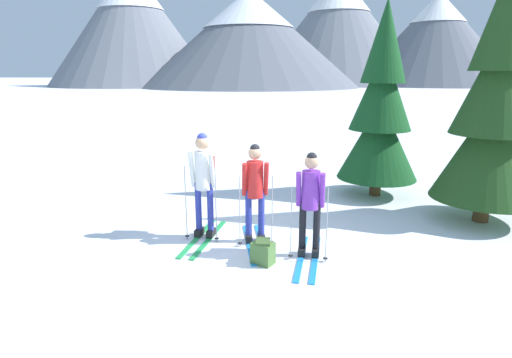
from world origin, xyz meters
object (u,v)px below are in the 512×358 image
(skier_in_white, at_px, (204,179))
(pine_tree_near, at_px, (381,110))
(skier_in_purple, at_px, (310,199))
(pine_tree_mid, at_px, (495,107))
(skier_in_red, at_px, (255,188))
(backpack_on_snow_front, at_px, (263,252))

(skier_in_white, bearing_deg, pine_tree_near, 39.10)
(skier_in_white, relative_size, skier_in_purple, 1.06)
(skier_in_purple, xyz_separation_m, pine_tree_mid, (3.46, 1.86, 1.28))
(skier_in_purple, height_order, pine_tree_near, pine_tree_near)
(pine_tree_mid, bearing_deg, skier_in_red, -162.86)
(skier_in_white, distance_m, skier_in_purple, 1.93)
(skier_in_white, height_order, pine_tree_mid, pine_tree_mid)
(pine_tree_mid, distance_m, backpack_on_snow_front, 5.14)
(pine_tree_mid, height_order, backpack_on_snow_front, pine_tree_mid)
(skier_in_purple, distance_m, backpack_on_snow_front, 1.10)
(skier_in_red, height_order, pine_tree_near, pine_tree_near)
(skier_in_white, distance_m, skier_in_red, 0.92)
(skier_in_red, xyz_separation_m, pine_tree_mid, (4.36, 1.35, 1.26))
(pine_tree_near, distance_m, pine_tree_mid, 2.43)
(skier_in_red, height_order, backpack_on_snow_front, skier_in_red)
(backpack_on_snow_front, bearing_deg, skier_in_white, 136.40)
(skier_in_purple, bearing_deg, backpack_on_snow_front, -154.36)
(pine_tree_near, bearing_deg, skier_in_white, -140.90)
(backpack_on_snow_front, bearing_deg, pine_tree_near, 57.80)
(skier_in_red, relative_size, pine_tree_near, 0.40)
(skier_in_purple, bearing_deg, skier_in_red, 150.12)
(skier_in_red, relative_size, backpack_on_snow_front, 4.47)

